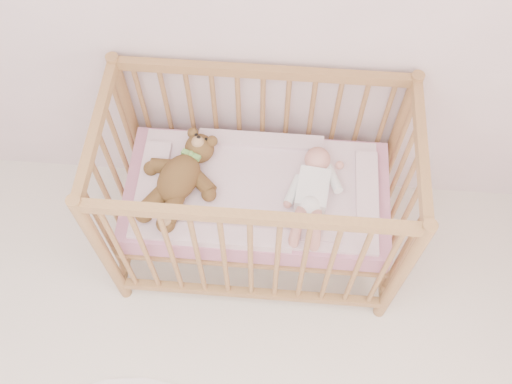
# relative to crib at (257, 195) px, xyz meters

# --- Properties ---
(crib) EXTENTS (1.36, 0.76, 1.00)m
(crib) POSITION_rel_crib_xyz_m (0.00, 0.00, 0.00)
(crib) COLOR tan
(crib) RESTS_ON floor
(mattress) EXTENTS (1.22, 0.62, 0.13)m
(mattress) POSITION_rel_crib_xyz_m (0.00, 0.00, -0.01)
(mattress) COLOR #CB7E99
(mattress) RESTS_ON crib
(blanket) EXTENTS (1.10, 0.58, 0.06)m
(blanket) POSITION_rel_crib_xyz_m (0.00, 0.00, 0.06)
(blanket) COLOR pink
(blanket) RESTS_ON mattress
(baby) EXTENTS (0.31, 0.56, 0.13)m
(baby) POSITION_rel_crib_xyz_m (0.25, -0.02, 0.14)
(baby) COLOR white
(baby) RESTS_ON blanket
(teddy_bear) EXTENTS (0.56, 0.65, 0.15)m
(teddy_bear) POSITION_rel_crib_xyz_m (-0.35, -0.02, 0.15)
(teddy_bear) COLOR brown
(teddy_bear) RESTS_ON blanket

